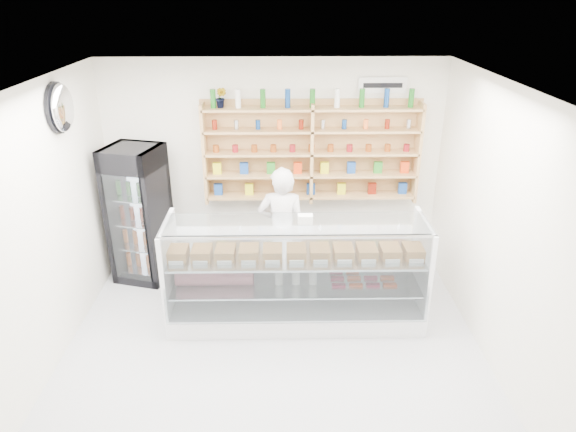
{
  "coord_description": "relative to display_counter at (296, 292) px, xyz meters",
  "views": [
    {
      "loc": [
        0.08,
        -4.15,
        3.6
      ],
      "look_at": [
        0.17,
        0.9,
        1.34
      ],
      "focal_mm": 32.0,
      "sensor_mm": 36.0,
      "label": 1
    }
  ],
  "objects": [
    {
      "name": "room",
      "position": [
        -0.26,
        -0.94,
        1.05
      ],
      "size": [
        5.0,
        5.0,
        5.0
      ],
      "color": "#B5B6BB",
      "rests_on": "ground"
    },
    {
      "name": "display_counter",
      "position": [
        0.0,
        0.0,
        0.0
      ],
      "size": [
        2.9,
        0.87,
        1.26
      ],
      "color": "white",
      "rests_on": "floor"
    },
    {
      "name": "shop_worker",
      "position": [
        -0.15,
        0.69,
        0.47
      ],
      "size": [
        0.63,
        0.45,
        1.64
      ],
      "primitive_type": "imported",
      "rotation": [
        0.0,
        0.0,
        3.05
      ],
      "color": "silver",
      "rests_on": "floor"
    },
    {
      "name": "drinks_cooler",
      "position": [
        -2.0,
        1.01,
        0.56
      ],
      "size": [
        0.79,
        0.78,
        1.81
      ],
      "rotation": [
        0.0,
        0.0,
        -0.27
      ],
      "color": "black",
      "rests_on": "floor"
    },
    {
      "name": "wall_shelving",
      "position": [
        0.24,
        1.4,
        1.24
      ],
      "size": [
        2.84,
        0.28,
        1.33
      ],
      "color": "tan",
      "rests_on": "back_wall"
    },
    {
      "name": "potted_plant",
      "position": [
        -0.91,
        1.4,
        1.98
      ],
      "size": [
        0.18,
        0.16,
        0.26
      ],
      "primitive_type": "imported",
      "rotation": [
        0.0,
        0.0,
        -0.42
      ],
      "color": "#1E6626",
      "rests_on": "wall_shelving"
    },
    {
      "name": "security_mirror",
      "position": [
        -2.43,
        0.26,
        2.1
      ],
      "size": [
        0.15,
        0.5,
        0.5
      ],
      "primitive_type": "ellipsoid",
      "color": "silver",
      "rests_on": "left_wall"
    },
    {
      "name": "wall_sign",
      "position": [
        1.14,
        1.53,
        2.1
      ],
      "size": [
        0.62,
        0.03,
        0.2
      ],
      "primitive_type": "cube",
      "color": "white",
      "rests_on": "back_wall"
    }
  ]
}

